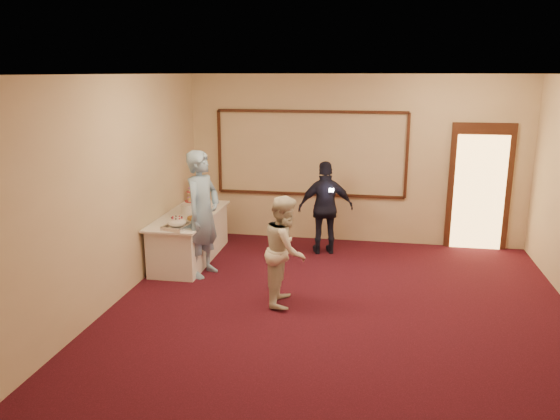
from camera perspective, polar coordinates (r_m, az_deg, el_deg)
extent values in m
plane|color=black|center=(6.95, 6.01, -11.68)|extent=(7.00, 7.00, 0.00)
cube|color=beige|center=(9.87, 7.84, 5.20)|extent=(6.00, 0.04, 3.00)
cube|color=beige|center=(3.16, 1.57, -14.61)|extent=(6.00, 0.04, 3.00)
cube|color=beige|center=(7.28, -17.93, 1.42)|extent=(0.04, 7.00, 3.00)
cube|color=white|center=(6.25, 6.74, 13.89)|extent=(6.00, 7.00, 0.04)
cube|color=#361A10|center=(10.03, 3.14, 1.67)|extent=(3.40, 0.04, 0.05)
cube|color=#361A10|center=(9.81, 3.26, 10.25)|extent=(3.40, 0.04, 0.05)
cube|color=#361A10|center=(10.24, -6.34, 6.13)|extent=(0.05, 0.04, 1.50)
cube|color=#361A10|center=(9.83, 13.13, 5.51)|extent=(0.05, 0.04, 1.50)
cube|color=#361A10|center=(10.04, 20.11, 2.29)|extent=(1.05, 0.06, 2.20)
cube|color=#FFBF66|center=(10.03, 20.09, 1.70)|extent=(0.85, 0.02, 2.00)
cube|color=white|center=(9.13, -9.36, -2.88)|extent=(0.75, 2.01, 0.74)
cube|color=white|center=(9.03, -9.46, -0.54)|extent=(0.85, 2.12, 0.03)
cube|color=silver|center=(8.23, -10.68, -1.80)|extent=(0.39, 0.46, 0.04)
ellipsoid|color=silver|center=(8.21, -10.71, -1.27)|extent=(0.27, 0.27, 0.12)
cube|color=silver|center=(8.31, -9.80, -1.46)|extent=(0.11, 0.29, 0.01)
cylinder|color=#C23C47|center=(9.88, -9.03, 2.13)|extent=(0.02, 0.02, 0.43)
cylinder|color=#C23C47|center=(9.92, -8.98, 0.94)|extent=(0.33, 0.33, 0.01)
cylinder|color=#C23C47|center=(9.88, -9.02, 1.92)|extent=(0.25, 0.25, 0.01)
cylinder|color=#C23C47|center=(9.85, -9.06, 2.91)|extent=(0.17, 0.17, 0.01)
cylinder|color=white|center=(9.07, -9.74, 0.08)|extent=(0.17, 0.17, 0.14)
cylinder|color=white|center=(9.05, -9.76, 0.54)|extent=(0.18, 0.18, 0.01)
cylinder|color=white|center=(9.28, -7.75, 0.47)|extent=(0.17, 0.17, 0.14)
cylinder|color=white|center=(9.26, -7.76, 0.92)|extent=(0.18, 0.18, 0.01)
cylinder|color=white|center=(8.66, -8.96, -1.00)|extent=(0.25, 0.25, 0.01)
cylinder|color=brown|center=(8.66, -8.97, -0.84)|extent=(0.21, 0.21, 0.04)
imported|color=#7DA4C9|center=(8.26, -8.09, -0.41)|extent=(0.64, 0.80, 1.92)
imported|color=#ECE5CD|center=(7.24, 0.57, -4.22)|extent=(0.60, 0.75, 1.47)
imported|color=black|center=(9.26, 4.80, 0.22)|extent=(1.00, 0.61, 1.59)
cube|color=white|center=(8.88, 5.38, 2.08)|extent=(0.07, 0.04, 0.05)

